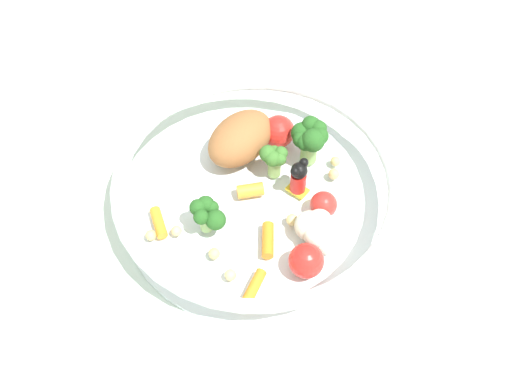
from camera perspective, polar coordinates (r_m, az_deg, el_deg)
The scene contains 2 objects.
ground_plane at distance 0.59m, azimuth -1.97°, elevation -1.99°, with size 2.40×2.40×0.00m, color silver.
food_container at distance 0.58m, azimuth 0.46°, elevation 0.47°, with size 0.25×0.25×0.06m.
Camera 1 is at (0.29, 0.17, 0.49)m, focal length 45.60 mm.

